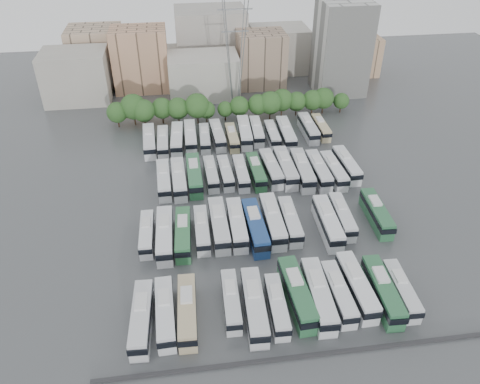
{
  "coord_description": "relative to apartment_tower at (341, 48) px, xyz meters",
  "views": [
    {
      "loc": [
        -13.72,
        -71.39,
        55.04
      ],
      "look_at": [
        -3.21,
        3.59,
        3.0
      ],
      "focal_mm": 35.0,
      "sensor_mm": 36.0,
      "label": 1
    }
  ],
  "objects": [
    {
      "name": "bus_r2_s11",
      "position": [
        -19.09,
        -46.99,
        -11.03
      ],
      "size": [
        2.91,
        12.84,
        4.02
      ],
      "rotation": [
        0.0,
        0.0,
        0.01
      ],
      "color": "silver",
      "rests_on": "ground"
    },
    {
      "name": "bus_r1_s4",
      "position": [
        -42.24,
        -62.83,
        -10.96
      ],
      "size": [
        3.0,
        13.25,
        4.15
      ],
      "rotation": [
        0.0,
        0.0,
        0.01
      ],
      "color": "silver",
      "rests_on": "ground"
    },
    {
      "name": "electricity_pylon",
      "position": [
        -32.0,
        -8.0,
        5.66
      ],
      "size": [
        9.0,
        6.91,
        33.83
      ],
      "color": "slate",
      "rests_on": "ground"
    },
    {
      "name": "bus_r0_s0",
      "position": [
        -55.5,
        -82.7,
        -11.07
      ],
      "size": [
        3.33,
        12.64,
        3.93
      ],
      "rotation": [
        0.0,
        0.0,
        -0.05
      ],
      "color": "silver",
      "rests_on": "ground"
    },
    {
      "name": "bus_r1_s8",
      "position": [
        -29.14,
        -63.33,
        -11.16
      ],
      "size": [
        2.85,
        11.99,
        3.75
      ],
      "rotation": [
        0.0,
        0.0,
        -0.02
      ],
      "color": "silver",
      "rests_on": "ground"
    },
    {
      "name": "bus_r2_s10",
      "position": [
        -22.57,
        -46.52,
        -10.92
      ],
      "size": [
        3.32,
        13.6,
        4.24
      ],
      "rotation": [
        0.0,
        0.0,
        -0.03
      ],
      "color": "silver",
      "rests_on": "ground"
    },
    {
      "name": "bus_r3_s5",
      "position": [
        -39.0,
        -27.52,
        -11.14
      ],
      "size": [
        3.17,
        12.21,
        3.8
      ],
      "rotation": [
        0.0,
        0.0,
        0.04
      ],
      "color": "silver",
      "rests_on": "ground"
    },
    {
      "name": "tree_line",
      "position": [
        -36.02,
        -15.9,
        -8.62
      ],
      "size": [
        64.68,
        7.95,
        8.39
      ],
      "color": "black",
      "rests_on": "ground"
    },
    {
      "name": "bus_r3_s6",
      "position": [
        -35.59,
        -28.97,
        -11.31
      ],
      "size": [
        2.42,
        10.98,
        3.44
      ],
      "rotation": [
        0.0,
        0.0,
        0.0
      ],
      "color": "tan",
      "rests_on": "ground"
    },
    {
      "name": "bus_r2_s2",
      "position": [
        -49.0,
        -46.27,
        -11.03
      ],
      "size": [
        3.14,
        12.88,
        4.02
      ],
      "rotation": [
        0.0,
        0.0,
        0.03
      ],
      "color": "silver",
      "rests_on": "ground"
    },
    {
      "name": "bus_r0_s9",
      "position": [
        -25.87,
        -81.84,
        -11.19
      ],
      "size": [
        2.63,
        11.76,
        3.69
      ],
      "rotation": [
        0.0,
        0.0,
        0.01
      ],
      "color": "silver",
      "rests_on": "ground"
    },
    {
      "name": "bus_r3_s4",
      "position": [
        -42.21,
        -28.43,
        -11.29
      ],
      "size": [
        2.78,
        11.15,
        3.48
      ],
      "rotation": [
        0.0,
        0.0,
        -0.03
      ],
      "color": "silver",
      "rests_on": "ground"
    },
    {
      "name": "bus_r3_s13",
      "position": [
        -12.69,
        -26.73,
        -11.31
      ],
      "size": [
        2.46,
        11.01,
        3.45
      ],
      "rotation": [
        0.0,
        0.0,
        0.01
      ],
      "color": "#CAB98A",
      "rests_on": "ground"
    },
    {
      "name": "bus_r0_s8",
      "position": [
        -29.07,
        -82.03,
        -10.94
      ],
      "size": [
        3.42,
        13.49,
        4.2
      ],
      "rotation": [
        0.0,
        0.0,
        -0.04
      ],
      "color": "silver",
      "rests_on": "ground"
    },
    {
      "name": "bus_r0_s6",
      "position": [
        -35.66,
        -82.92,
        -11.3
      ],
      "size": [
        2.81,
        11.14,
        3.47
      ],
      "rotation": [
        0.0,
        0.0,
        -0.04
      ],
      "color": "silver",
      "rests_on": "ground"
    },
    {
      "name": "bus_r2_s9",
      "position": [
        -25.94,
        -45.06,
        -10.94
      ],
      "size": [
        3.02,
        13.42,
        4.21
      ],
      "rotation": [
        0.0,
        0.0,
        0.01
      ],
      "color": "silver",
      "rests_on": "ground"
    },
    {
      "name": "ground",
      "position": [
        -34.0,
        -58.0,
        -13.0
      ],
      "size": [
        220.0,
        220.0,
        0.0
      ],
      "primitive_type": "plane",
      "color": "#424447",
      "rests_on": "ground"
    },
    {
      "name": "bus_r0_s5",
      "position": [
        -39.02,
        -82.76,
        -10.97
      ],
      "size": [
        3.4,
        13.28,
        4.14
      ],
      "rotation": [
        0.0,
        0.0,
        -0.04
      ],
      "color": "silver",
      "rests_on": "ground"
    },
    {
      "name": "bus_r2_s7",
      "position": [
        -32.46,
        -45.36,
        -11.17
      ],
      "size": [
        2.91,
        11.96,
        3.73
      ],
      "rotation": [
        0.0,
        0.0,
        0.03
      ],
      "color": "#2A6339",
      "rests_on": "ground"
    },
    {
      "name": "bus_r3_s10",
      "position": [
        -22.31,
        -29.31,
        -10.97
      ],
      "size": [
        3.19,
        13.24,
        4.13
      ],
      "rotation": [
        0.0,
        0.0,
        -0.02
      ],
      "color": "silver",
      "rests_on": "ground"
    },
    {
      "name": "city_buildings",
      "position": [
        -41.46,
        13.86,
        -5.13
      ],
      "size": [
        102.0,
        35.0,
        20.0
      ],
      "color": "#9E998E",
      "rests_on": "ground"
    },
    {
      "name": "bus_r3_s0",
      "position": [
        -55.45,
        -28.53,
        -11.02
      ],
      "size": [
        3.34,
        12.95,
        4.03
      ],
      "rotation": [
        0.0,
        0.0,
        0.04
      ],
      "color": "silver",
      "rests_on": "ground"
    },
    {
      "name": "bus_r0_s2",
      "position": [
        -48.92,
        -82.27,
        -11.08
      ],
      "size": [
        3.13,
        12.53,
        3.91
      ],
      "rotation": [
        0.0,
        0.0,
        -0.03
      ],
      "color": "tan",
      "rests_on": "ground"
    },
    {
      "name": "bus_r3_s1",
      "position": [
        -52.21,
        -29.14,
        -11.16
      ],
      "size": [
        2.67,
        11.95,
        3.74
      ],
      "rotation": [
        0.0,
        0.0,
        -0.01
      ],
      "color": "silver",
      "rests_on": "ground"
    },
    {
      "name": "bus_r1_s7",
      "position": [
        -32.37,
        -63.07,
        -10.93
      ],
      "size": [
        3.0,
        13.48,
        4.23
      ],
      "rotation": [
        0.0,
        0.0,
        -0.0
      ],
      "color": "silver",
      "rests_on": "ground"
    },
    {
      "name": "bus_r0_s12",
      "position": [
        -16.0,
        -82.47,
        -11.28
      ],
      "size": [
        2.89,
        11.26,
        3.51
      ],
      "rotation": [
        0.0,
        0.0,
        -0.04
      ],
      "color": "silver",
      "rests_on": "ground"
    },
    {
      "name": "bus_r1_s1",
      "position": [
        -52.05,
        -64.41,
        -10.97
      ],
      "size": [
        3.07,
        13.21,
        4.13
      ],
      "rotation": [
        0.0,
        0.0,
        -0.02
      ],
      "color": "white",
      "rests_on": "ground"
    },
    {
      "name": "bus_r2_s3",
      "position": [
        -45.72,
        -45.35,
        -10.94
      ],
      "size": [
        2.98,
        13.39,
        4.2
      ],
      "rotation": [
        0.0,
        0.0,
        0.01
      ],
      "color": "#2F6E43",
      "rests_on": "ground"
    },
    {
      "name": "bus_r2_s13",
      "position": [
        -12.34,
        -45.57,
        -11.09
      ],
      "size": [
        3.03,
        12.45,
        3.89
      ],
      "rotation": [
        0.0,
        0.0,
        0.03
      ],
      "color": "silver",
      "rests_on": "ground"
    },
    {
      "name": "bus_r2_s5",
      "position": [
        -39.02,
        -44.79,
        -11.32
      ],
      "size": [
        2.76,
        10.99,
        3.42
      ],
      "rotation": [
        0.0,
        0.0,
        0.04
      ],
      "color": "silver",
      "rests_on": "ground"
    },
    {
      "name": "bus_r1_s0",
      "position": [
        -55.25,
        -63.19,
        -11.33
      ],
      "size": [
        2.5,
        10.89,
        3.41
      ],
      "rotation": [
        0.0,
        0.0,
        -0.01
      ],
      "color": "white",
      "rests_on": "ground"
    },
    {
      "name": "apartment_tower",
      "position": [
        0.0,
        0.0,
        0.0
      ],
      "size": [
        14.0,
        14.0,
        26.0
      ],
      "primitive_type": "cube",
      "color": "silver",
      "rests_on": "ground"
    },
    {
      "name": "bus_r1_s2",
      "position": [
        -48.83,
        -64.38,
        -11.09
      ],
      "size": [
        3.27,
        12.52,
        3.9
      ],
      "rotation": [
        0.0,
        0.0,
        -0.05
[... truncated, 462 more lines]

